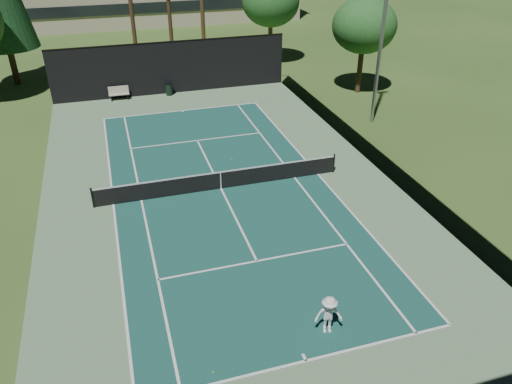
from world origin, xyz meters
TOP-DOWN VIEW (x-y plane):
  - ground at (0.00, 0.00)m, footprint 160.00×160.00m
  - apron_slab at (0.00, 0.00)m, footprint 18.00×32.00m
  - court_surface at (0.00, 0.00)m, footprint 10.97×23.77m
  - court_lines at (0.00, 0.00)m, footprint 11.07×23.87m
  - tennis_net at (0.00, 0.00)m, footprint 12.90×0.10m
  - fence at (0.00, 0.06)m, footprint 18.04×32.05m
  - player at (1.20, -10.86)m, footprint 1.08×0.77m
  - tennis_ball_a at (-3.00, -11.45)m, footprint 0.06×0.06m
  - tennis_ball_b at (-4.17, 1.88)m, footprint 0.07×0.07m
  - tennis_ball_c at (1.39, 3.10)m, footprint 0.06×0.06m
  - tennis_ball_d at (-6.66, 2.40)m, footprint 0.07×0.07m
  - park_bench at (-4.18, 15.65)m, footprint 1.50×0.45m
  - trash_bin at (-0.40, 15.56)m, footprint 0.56×0.56m
  - decid_tree_a at (10.00, 22.00)m, footprint 5.12×5.12m
  - decid_tree_b at (14.00, 12.00)m, footprint 4.80×4.80m
  - light_pole at (12.00, 6.00)m, footprint 0.90×0.25m

SIDE VIEW (x-z plane):
  - ground at x=0.00m, z-range 0.00..0.00m
  - apron_slab at x=0.00m, z-range 0.00..0.01m
  - court_surface at x=0.00m, z-range 0.01..0.02m
  - court_lines at x=0.00m, z-range 0.02..0.02m
  - tennis_ball_a at x=-3.00m, z-range 0.00..0.06m
  - tennis_ball_c at x=1.39m, z-range 0.00..0.06m
  - tennis_ball_d at x=-6.66m, z-range 0.00..0.07m
  - tennis_ball_b at x=-4.17m, z-range 0.00..0.07m
  - trash_bin at x=-0.40m, z-range 0.01..0.95m
  - park_bench at x=-4.18m, z-range 0.03..1.06m
  - tennis_net at x=0.00m, z-range 0.01..1.11m
  - player at x=1.20m, z-range 0.00..1.52m
  - fence at x=0.00m, z-range -0.01..4.02m
  - decid_tree_b at x=14.00m, z-range 1.51..8.65m
  - decid_tree_a at x=10.00m, z-range 1.61..9.23m
  - light_pole at x=12.00m, z-range 0.35..12.57m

